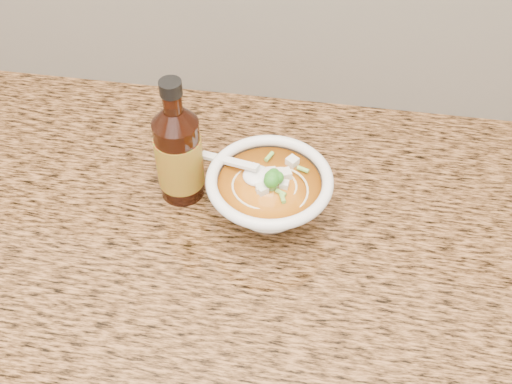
# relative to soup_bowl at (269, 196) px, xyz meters

# --- Properties ---
(cabinet) EXTENTS (4.00, 0.65, 0.86)m
(cabinet) POSITION_rel_soup_bowl_xyz_m (-0.09, -0.02, -0.51)
(cabinet) COLOR #382010
(cabinet) RESTS_ON ground
(counter_slab) EXTENTS (4.00, 0.68, 0.04)m
(counter_slab) POSITION_rel_soup_bowl_xyz_m (-0.09, -0.02, -0.06)
(counter_slab) COLOR #905E35
(counter_slab) RESTS_ON cabinet
(soup_bowl) EXTENTS (0.21, 0.19, 0.10)m
(soup_bowl) POSITION_rel_soup_bowl_xyz_m (0.00, 0.00, 0.00)
(soup_bowl) COLOR white
(soup_bowl) RESTS_ON counter_slab
(hot_sauce_bottle) EXTENTS (0.07, 0.07, 0.22)m
(hot_sauce_bottle) POSITION_rel_soup_bowl_xyz_m (-0.14, 0.03, 0.04)
(hot_sauce_bottle) COLOR #351107
(hot_sauce_bottle) RESTS_ON counter_slab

